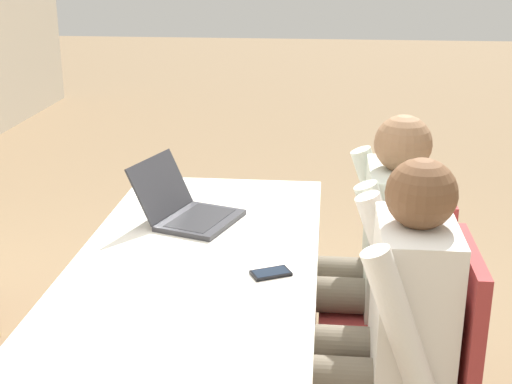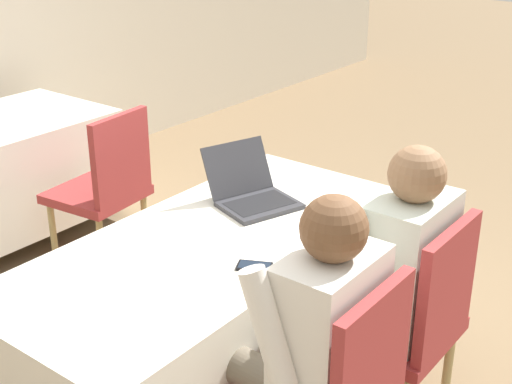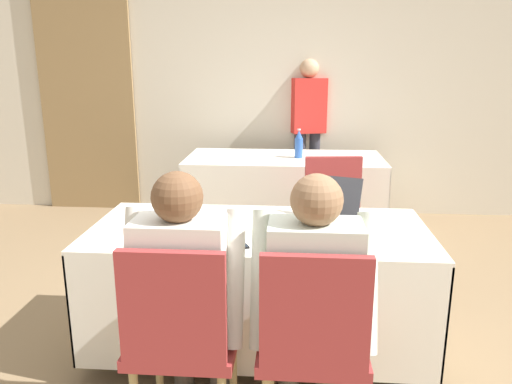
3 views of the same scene
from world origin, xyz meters
name	(u,v)px [view 1 (image 1 of 3)]	position (x,y,z in m)	size (l,w,h in m)	color
conference_table_near	(196,306)	(0.00, 0.00, 0.55)	(1.77, 0.82, 0.72)	white
laptop	(188,210)	(0.36, 0.09, 0.77)	(0.40, 0.43, 0.23)	#333338
cell_phone	(271,273)	(-0.08, -0.26, 0.73)	(0.12, 0.14, 0.01)	black
paper_beside_laptop	(108,290)	(-0.24, 0.23, 0.72)	(0.22, 0.30, 0.00)	white
paper_centre_table	(193,322)	(-0.41, -0.07, 0.72)	(0.26, 0.33, 0.00)	white
chair_near_left	(416,372)	(-0.26, -0.72, 0.51)	(0.44, 0.44, 0.91)	tan
chair_near_right	(400,292)	(0.26, -0.72, 0.51)	(0.44, 0.44, 0.91)	tan
person_checkered_shirt	(384,323)	(-0.26, -0.61, 0.67)	(0.50, 0.52, 1.17)	#665B4C
person_white_shirt	(374,251)	(0.26, -0.61, 0.67)	(0.50, 0.52, 1.17)	#665B4C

